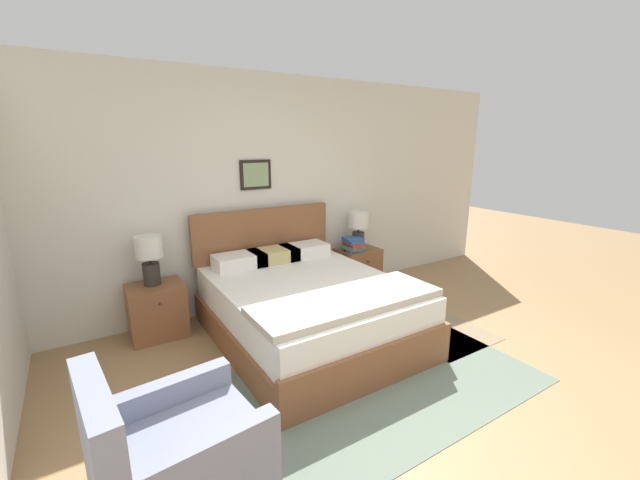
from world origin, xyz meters
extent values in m
plane|color=#99754C|center=(0.00, 0.00, 0.00)|extent=(16.00, 16.00, 0.00)
cube|color=beige|center=(0.00, 2.83, 1.30)|extent=(7.21, 0.06, 2.60)
cube|color=black|center=(-0.16, 2.79, 1.51)|extent=(0.36, 0.02, 0.32)
cube|color=gray|center=(-0.16, 2.77, 1.51)|extent=(0.30, 0.00, 0.26)
cube|color=slate|center=(-0.10, 0.78, 0.00)|extent=(2.68, 1.51, 0.01)
cube|color=#897556|center=(1.09, 1.45, 0.00)|extent=(0.81, 1.57, 0.01)
cube|color=brown|center=(-0.12, 1.72, 0.14)|extent=(1.64, 2.04, 0.28)
cube|color=brown|center=(-0.12, 0.73, 0.32)|extent=(1.64, 0.06, 0.08)
cube|color=white|center=(-0.12, 1.72, 0.43)|extent=(1.57, 1.96, 0.31)
cube|color=brown|center=(-0.12, 2.71, 0.86)|extent=(1.64, 0.06, 0.56)
cube|color=#B2A893|center=(-0.12, 1.09, 0.62)|extent=(1.61, 0.57, 0.06)
cube|color=white|center=(-0.51, 2.48, 0.66)|extent=(0.52, 0.32, 0.14)
cube|color=white|center=(0.28, 2.48, 0.66)|extent=(0.52, 0.32, 0.14)
cube|color=tan|center=(-0.12, 2.48, 0.66)|extent=(0.52, 0.32, 0.14)
cube|color=gray|center=(-1.59, 0.50, 0.22)|extent=(0.86, 0.74, 0.43)
cube|color=gray|center=(-1.93, 0.47, 0.64)|extent=(0.19, 0.67, 0.42)
cube|color=gray|center=(-1.62, 0.78, 0.50)|extent=(0.80, 0.18, 0.14)
cube|color=gray|center=(-1.56, 0.22, 0.50)|extent=(0.80, 0.18, 0.14)
cube|color=brown|center=(-1.35, 2.55, 0.27)|extent=(0.51, 0.40, 0.53)
sphere|color=#332D28|center=(-1.35, 2.34, 0.41)|extent=(0.02, 0.02, 0.02)
cube|color=brown|center=(1.12, 2.55, 0.27)|extent=(0.51, 0.40, 0.53)
sphere|color=#332D28|center=(1.12, 2.34, 0.41)|extent=(0.02, 0.02, 0.02)
cylinder|color=#2D2823|center=(-1.36, 2.58, 0.64)|extent=(0.16, 0.16, 0.21)
cylinder|color=#2D2823|center=(-1.36, 2.58, 0.78)|extent=(0.02, 0.02, 0.06)
cylinder|color=silver|center=(-1.36, 2.58, 0.91)|extent=(0.25, 0.25, 0.20)
cylinder|color=#2D2823|center=(1.13, 2.58, 0.64)|extent=(0.16, 0.16, 0.21)
cylinder|color=#2D2823|center=(1.13, 2.58, 0.78)|extent=(0.02, 0.02, 0.06)
cylinder|color=silver|center=(1.13, 2.58, 0.91)|extent=(0.25, 0.25, 0.20)
cube|color=#335693|center=(1.00, 2.51, 0.55)|extent=(0.24, 0.27, 0.03)
cube|color=#4C7551|center=(1.00, 2.51, 0.58)|extent=(0.25, 0.28, 0.04)
cube|color=#B7332D|center=(1.00, 2.51, 0.62)|extent=(0.18, 0.29, 0.04)
cube|color=#335693|center=(1.00, 2.51, 0.66)|extent=(0.21, 0.25, 0.04)
cube|color=#335693|center=(1.00, 2.51, 0.69)|extent=(0.24, 0.23, 0.02)
camera|label=1|loc=(-1.88, -1.31, 1.87)|focal=22.00mm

